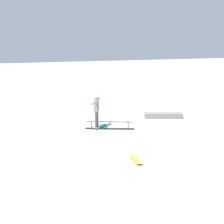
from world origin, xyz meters
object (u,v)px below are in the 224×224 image
skate_ledge (163,115)px  skateboard_main (101,126)px  skater_main (96,109)px  loose_skateboard_yellow (136,159)px  grind_rail (110,126)px

skate_ledge → skateboard_main: 3.68m
skate_ledge → skater_main: skater_main is taller
skate_ledge → loose_skateboard_yellow: skate_ledge is taller
loose_skateboard_yellow → skateboard_main: bearing=2.1°
skater_main → loose_skateboard_yellow: skater_main is taller
grind_rail → skateboard_main: grind_rail is taller
grind_rail → loose_skateboard_yellow: bearing=108.0°
skater_main → loose_skateboard_yellow: 3.97m
grind_rail → skateboard_main: 0.48m
skater_main → loose_skateboard_yellow: size_ratio=2.08×
skater_main → loose_skateboard_yellow: (-0.80, 3.78, -0.91)m
skater_main → grind_rail: bearing=95.6°
skateboard_main → loose_skateboard_yellow: size_ratio=0.93×
skate_ledge → skateboard_main: size_ratio=2.66×
skateboard_main → skate_ledge: bearing=155.3°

